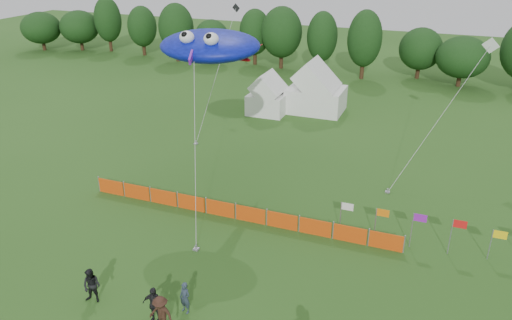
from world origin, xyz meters
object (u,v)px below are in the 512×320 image
(spectator_a, at_px, (185,298))
(tent_right, at_px, (316,92))
(spectator_b, at_px, (92,286))
(stingray_kite, at_px, (213,45))
(spectator_c, at_px, (161,314))
(spectator_d, at_px, (154,305))
(tent_left, at_px, (268,97))
(barrier_fence, at_px, (235,211))

(spectator_a, bearing_deg, tent_right, 109.53)
(spectator_b, height_order, stingray_kite, stingray_kite)
(spectator_c, distance_m, spectator_d, 0.76)
(spectator_a, bearing_deg, stingray_kite, 123.42)
(tent_left, bearing_deg, spectator_d, -79.99)
(spectator_a, xyz_separation_m, stingray_kite, (-3.47, 10.94, 9.14))
(tent_left, height_order, spectator_c, tent_left)
(spectator_c, bearing_deg, spectator_d, 149.02)
(tent_right, height_order, spectator_d, tent_right)
(barrier_fence, distance_m, stingray_kite, 10.03)
(spectator_b, distance_m, spectator_c, 4.06)
(spectator_a, relative_size, spectator_c, 0.87)
(tent_left, height_order, spectator_d, tent_left)
(spectator_a, bearing_deg, barrier_fence, 113.72)
(tent_left, xyz_separation_m, spectator_d, (5.12, -29.03, -0.70))
(spectator_a, bearing_deg, spectator_b, -152.17)
(spectator_b, bearing_deg, stingray_kite, 76.90)
(spectator_c, relative_size, spectator_d, 1.00)
(spectator_a, height_order, spectator_d, spectator_d)
(tent_right, bearing_deg, spectator_c, -87.12)
(tent_left, xyz_separation_m, spectator_b, (1.72, -28.94, -0.72))
(tent_left, height_order, stingray_kite, stingray_kite)
(tent_left, height_order, spectator_a, tent_left)
(barrier_fence, distance_m, spectator_a, 8.50)
(spectator_c, height_order, stingray_kite, stingray_kite)
(tent_right, height_order, spectator_a, tent_right)
(tent_left, relative_size, spectator_c, 1.98)
(tent_right, xyz_separation_m, spectator_a, (1.95, -30.21, -1.14))
(barrier_fence, height_order, stingray_kite, stingray_kite)
(barrier_fence, height_order, spectator_b, spectator_b)
(spectator_b, bearing_deg, spectator_a, 3.31)
(tent_right, xyz_separation_m, stingray_kite, (-1.52, -19.26, 8.00))
(stingray_kite, bearing_deg, barrier_fence, -47.71)
(stingray_kite, bearing_deg, spectator_a, -72.42)
(spectator_b, relative_size, spectator_d, 0.98)
(tent_left, relative_size, barrier_fence, 0.18)
(barrier_fence, xyz_separation_m, spectator_c, (0.80, -9.87, 0.41))
(tent_right, xyz_separation_m, spectator_b, (-2.43, -31.14, -1.04))
(spectator_a, bearing_deg, tent_left, 118.14)
(tent_left, bearing_deg, barrier_fence, -75.84)
(tent_right, height_order, barrier_fence, tent_right)
(spectator_c, bearing_deg, spectator_b, 176.50)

